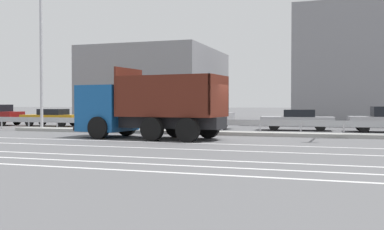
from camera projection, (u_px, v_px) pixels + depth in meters
name	position (u px, v px, depth m)	size (l,w,h in m)	color
ground_plane	(224.00, 139.00, 20.87)	(320.00, 320.00, 0.00)	#565659
lane_strip_0	(135.00, 142.00, 19.43)	(49.27, 0.16, 0.01)	silver
lane_strip_1	(108.00, 147.00, 17.16)	(49.27, 0.16, 0.01)	silver
lane_strip_2	(67.00, 154.00, 14.57)	(49.27, 0.16, 0.01)	silver
lane_strip_3	(41.00, 159.00, 13.30)	(49.27, 0.16, 0.01)	silver
lane_strip_4	(12.00, 164.00, 12.14)	(49.27, 0.16, 0.01)	silver
median_island	(237.00, 133.00, 23.39)	(27.10, 1.10, 0.18)	gray
median_guardrail	(241.00, 123.00, 24.30)	(49.27, 0.09, 0.78)	#9EA0A5
dump_truck	(134.00, 111.00, 21.49)	(7.26, 3.27, 3.34)	#144C8C
median_road_sign	(85.00, 111.00, 26.18)	(0.83, 0.16, 2.22)	white
street_lamp_0	(39.00, 38.00, 27.10)	(0.71, 2.32, 10.24)	#ADADB2
parked_car_1	(52.00, 117.00, 32.81)	(4.35, 1.92, 1.26)	#B27A14
parked_car_2	(124.00, 117.00, 31.46)	(4.95, 1.99, 1.35)	#B27A14
parked_car_3	(201.00, 117.00, 29.28)	(4.11, 2.02, 1.51)	#A3A3A8
parked_car_4	(297.00, 120.00, 27.44)	(4.47, 2.14, 1.28)	#A3A3A8
background_building_0	(158.00, 86.00, 43.45)	(11.11, 12.38, 6.77)	gray
background_building_1	(374.00, 68.00, 36.65)	(12.10, 12.04, 9.06)	gray
church_tower	(359.00, 70.00, 47.83)	(3.60, 3.60, 11.57)	silver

